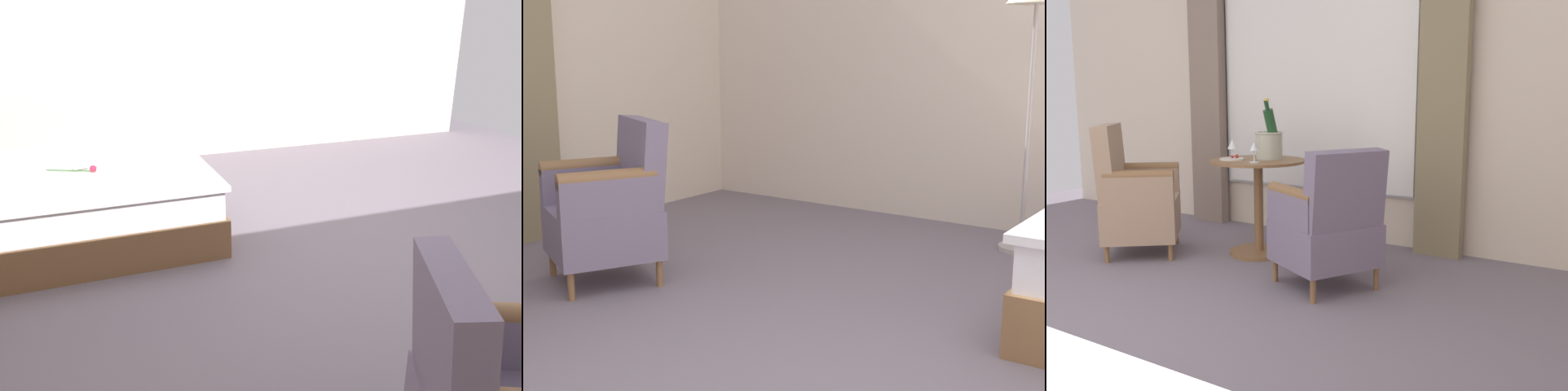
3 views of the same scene
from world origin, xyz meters
TOP-DOWN VIEW (x-y plane):
  - wall_window_side at (-3.11, 0.00)m, footprint 0.27×6.51m
  - side_table_round at (-2.27, -0.03)m, footprint 0.72×0.72m
  - champagne_bucket at (-2.35, 0.02)m, footprint 0.22×0.22m
  - wine_glass_near_bucket at (-2.21, -0.23)m, footprint 0.08×0.08m
  - wine_glass_near_edge at (-2.10, 0.07)m, footprint 0.07×0.07m
  - snack_plate at (-2.16, -0.19)m, footprint 0.19×0.19m
  - armchair_by_window at (-1.87, 0.83)m, footprint 0.74×0.76m
  - armchair_facing_bed at (-1.78, -0.84)m, footprint 0.81×0.80m

SIDE VIEW (x-z plane):
  - armchair_by_window at x=-1.87m, z-range -0.03..0.86m
  - armchair_facing_bed at x=-1.78m, z-range -0.07..0.93m
  - side_table_round at x=-2.27m, z-range 0.07..0.80m
  - snack_plate at x=-2.16m, z-range 0.72..0.76m
  - wine_glass_near_edge at x=-2.10m, z-range 0.76..0.91m
  - wine_glass_near_bucket at x=-2.21m, z-range 0.76..0.91m
  - champagne_bucket at x=-2.35m, z-range 0.64..1.10m
  - wall_window_side at x=-3.11m, z-range 0.00..2.95m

